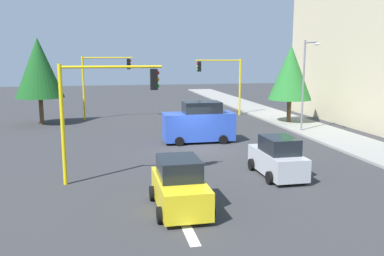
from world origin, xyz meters
TOP-DOWN VIEW (x-y plane):
  - ground_plane at (0.00, 0.00)m, footprint 120.00×120.00m
  - sidewalk_kerb at (-5.00, 10.50)m, footprint 80.00×4.00m
  - lane_arrow_near at (11.51, -3.00)m, footprint 2.40×1.10m
  - traffic_signal_far_right at (-14.00, -5.72)m, footprint 0.36×4.59m
  - traffic_signal_far_left at (-14.00, 5.68)m, footprint 0.36×4.59m
  - traffic_signal_near_right at (6.00, -5.67)m, footprint 0.36×4.59m
  - street_lamp_curbside at (-3.61, 9.20)m, footprint 2.15×0.28m
  - tree_opposite_side at (-12.00, -11.00)m, footprint 4.03×4.03m
  - tree_roadside_mid at (-8.00, 10.00)m, footprint 3.69×3.69m
  - delivery_van_blue at (-2.00, 0.60)m, footprint 2.22×4.80m
  - car_yellow at (10.11, -2.92)m, footprint 3.87×2.05m
  - car_silver at (6.74, 2.55)m, footprint 3.87×1.93m
  - car_green at (-8.97, 2.84)m, footprint 4.03×1.95m

SIDE VIEW (x-z plane):
  - ground_plane at x=0.00m, z-range 0.00..0.00m
  - lane_arrow_near at x=11.51m, z-range -0.54..0.56m
  - sidewalk_kerb at x=-5.00m, z-range 0.00..0.15m
  - car_silver at x=6.74m, z-range -0.09..1.88m
  - car_green at x=-8.97m, z-range -0.09..1.88m
  - car_yellow at x=10.11m, z-range -0.09..1.88m
  - delivery_van_blue at x=-2.00m, z-range -0.11..2.67m
  - traffic_signal_near_right at x=6.00m, z-range 1.15..6.63m
  - traffic_signal_far_left at x=-14.00m, z-range 1.16..6.71m
  - traffic_signal_far_right at x=-14.00m, z-range 1.20..7.01m
  - street_lamp_curbside at x=-3.61m, z-range 0.85..7.85m
  - tree_roadside_mid at x=-8.00m, z-range 1.04..7.76m
  - tree_opposite_side at x=-12.00m, z-range 1.15..8.51m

